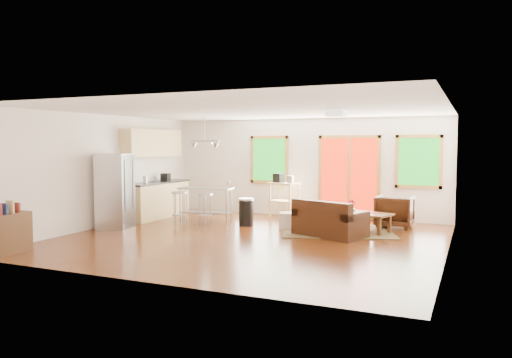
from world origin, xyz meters
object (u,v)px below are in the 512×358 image
at_px(coffee_table, 365,216).
at_px(kitchen_cart, 284,188).
at_px(refrigerator, 115,191).
at_px(rug, 337,231).
at_px(loveseat, 329,222).
at_px(ottoman, 334,218).
at_px(armchair, 395,210).
at_px(island, 206,198).

height_order(coffee_table, kitchen_cart, kitchen_cart).
relative_size(coffee_table, refrigerator, 0.71).
height_order(rug, kitchen_cart, kitchen_cart).
bearing_deg(loveseat, coffee_table, 72.90).
bearing_deg(loveseat, kitchen_cart, 150.51).
height_order(loveseat, ottoman, loveseat).
bearing_deg(rug, armchair, 44.08).
height_order(loveseat, island, island).
bearing_deg(kitchen_cart, island, -138.60).
xyz_separation_m(ottoman, kitchen_cart, (-1.55, 0.70, 0.61)).
relative_size(coffee_table, island, 0.87).
relative_size(coffee_table, kitchen_cart, 1.05).
distance_m(loveseat, armchair, 1.99).
distance_m(rug, loveseat, 0.69).
relative_size(rug, island, 1.69).
bearing_deg(armchair, loveseat, 58.06).
bearing_deg(ottoman, coffee_table, -37.49).
height_order(rug, loveseat, loveseat).
bearing_deg(kitchen_cart, refrigerator, -132.93).
relative_size(refrigerator, kitchen_cart, 1.48).
bearing_deg(ottoman, refrigerator, -151.45).
distance_m(coffee_table, refrigerator, 5.64).
xyz_separation_m(ottoman, island, (-3.11, -0.67, 0.40)).
height_order(loveseat, coffee_table, loveseat).
xyz_separation_m(coffee_table, kitchen_cart, (-2.42, 1.37, 0.42)).
height_order(rug, ottoman, ottoman).
relative_size(coffee_table, armchair, 1.48).
bearing_deg(kitchen_cart, armchair, -9.57).
bearing_deg(rug, ottoman, 109.02).
distance_m(rug, ottoman, 0.89).
xyz_separation_m(rug, island, (-3.39, 0.16, 0.57)).
height_order(coffee_table, ottoman, coffee_table).
bearing_deg(island, refrigerator, -127.65).
distance_m(rug, coffee_table, 0.70).
bearing_deg(loveseat, armchair, 77.06).
bearing_deg(coffee_table, refrigerator, -161.70).
bearing_deg(ottoman, rug, -70.98).
bearing_deg(ottoman, island, -167.86).
xyz_separation_m(coffee_table, ottoman, (-0.87, 0.67, -0.19)).
xyz_separation_m(loveseat, coffee_table, (0.60, 0.79, 0.07)).
height_order(armchair, island, island).
distance_m(coffee_table, kitchen_cart, 2.81).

